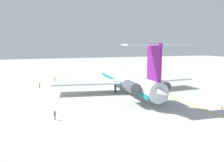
% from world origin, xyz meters
% --- Properties ---
extents(ground, '(298.51, 298.51, 0.00)m').
position_xyz_m(ground, '(0.00, 0.00, 0.00)').
color(ground, '#B7B5AD').
extents(main_jetliner, '(45.03, 39.93, 13.11)m').
position_xyz_m(main_jetliner, '(-5.76, 13.55, 3.58)').
color(main_jetliner, silver).
rests_on(main_jetliner, ground).
extents(ground_crew_near_nose, '(0.28, 0.43, 1.73)m').
position_xyz_m(ground_crew_near_nose, '(18.86, 30.33, 1.09)').
color(ground_crew_near_nose, black).
rests_on(ground_crew_near_nose, ground).
extents(ground_crew_near_tail, '(0.40, 0.28, 1.75)m').
position_xyz_m(ground_crew_near_tail, '(14.66, -8.35, 1.11)').
color(ground_crew_near_tail, black).
rests_on(ground_crew_near_tail, ground).
extents(ground_crew_portside, '(0.39, 0.27, 1.67)m').
position_xyz_m(ground_crew_portside, '(-22.80, 34.37, 1.05)').
color(ground_crew_portside, black).
rests_on(ground_crew_portside, ground).
extents(ground_crew_starboard, '(0.27, 0.42, 1.71)m').
position_xyz_m(ground_crew_starboard, '(8.42, 35.80, 1.09)').
color(ground_crew_starboard, black).
rests_on(ground_crew_starboard, ground).
extents(safety_cone_nose, '(0.40, 0.40, 0.55)m').
position_xyz_m(safety_cone_nose, '(-26.77, 1.53, 0.28)').
color(safety_cone_nose, '#EA590F').
rests_on(safety_cone_nose, ground).
extents(safety_cone_wingtip, '(0.40, 0.40, 0.55)m').
position_xyz_m(safety_cone_wingtip, '(18.99, -5.67, 0.28)').
color(safety_cone_wingtip, '#EA590F').
rests_on(safety_cone_wingtip, ground).
extents(safety_cone_tail, '(0.40, 0.40, 0.55)m').
position_xyz_m(safety_cone_tail, '(21.15, 26.91, 0.28)').
color(safety_cone_tail, '#EA590F').
rests_on(safety_cone_tail, ground).
extents(taxiway_centreline, '(89.81, 5.41, 0.01)m').
position_xyz_m(taxiway_centreline, '(-4.49, 4.67, 0.00)').
color(taxiway_centreline, gold).
rests_on(taxiway_centreline, ground).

